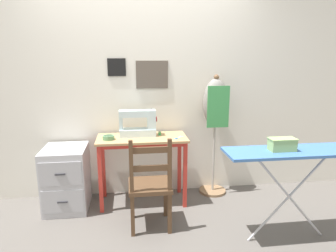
% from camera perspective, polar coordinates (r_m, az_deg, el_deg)
% --- Properties ---
extents(ground_plane, '(14.00, 14.00, 0.00)m').
position_cam_1_polar(ground_plane, '(3.35, -4.53, -15.82)').
color(ground_plane, '#5B5651').
extents(wall_back, '(10.00, 0.07, 2.55)m').
position_cam_1_polar(wall_back, '(3.47, -5.35, 7.37)').
color(wall_back, silver).
rests_on(wall_back, ground_plane).
extents(sewing_table, '(0.97, 0.45, 0.76)m').
position_cam_1_polar(sewing_table, '(3.30, -4.92, -4.20)').
color(sewing_table, tan).
rests_on(sewing_table, ground_plane).
extents(sewing_machine, '(0.41, 0.16, 0.31)m').
position_cam_1_polar(sewing_machine, '(3.30, -5.43, 0.41)').
color(sewing_machine, silver).
rests_on(sewing_machine, sewing_table).
extents(fabric_bowl, '(0.13, 0.13, 0.04)m').
position_cam_1_polar(fabric_bowl, '(3.22, -11.27, -2.14)').
color(fabric_bowl, '#56895B').
rests_on(fabric_bowl, sewing_table).
extents(scissors, '(0.12, 0.13, 0.01)m').
position_cam_1_polar(scissors, '(3.22, 1.87, -2.29)').
color(scissors, silver).
rests_on(scissors, sewing_table).
extents(thread_spool_near_machine, '(0.04, 0.04, 0.04)m').
position_cam_1_polar(thread_spool_near_machine, '(3.32, -1.59, -1.45)').
color(thread_spool_near_machine, green).
rests_on(thread_spool_near_machine, sewing_table).
extents(wooden_chair, '(0.40, 0.38, 0.92)m').
position_cam_1_polar(wooden_chair, '(2.88, -3.45, -11.29)').
color(wooden_chair, '#513823').
rests_on(wooden_chair, ground_plane).
extents(filing_cabinet, '(0.45, 0.52, 0.68)m').
position_cam_1_polar(filing_cabinet, '(3.45, -18.76, -9.39)').
color(filing_cabinet, '#B7B7BC').
rests_on(filing_cabinet, ground_plane).
extents(dress_form, '(0.32, 0.32, 1.42)m').
position_cam_1_polar(dress_form, '(3.49, 9.00, 2.82)').
color(dress_form, '#846647').
rests_on(dress_form, ground_plane).
extents(ironing_board, '(1.18, 0.35, 0.85)m').
position_cam_1_polar(ironing_board, '(2.79, 22.72, -5.13)').
color(ironing_board, '#3D6BAD').
rests_on(ironing_board, ground_plane).
extents(storage_box, '(0.23, 0.12, 0.11)m').
position_cam_1_polar(storage_box, '(2.71, 20.93, -3.29)').
color(storage_box, '#8EB266').
rests_on(storage_box, ironing_board).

